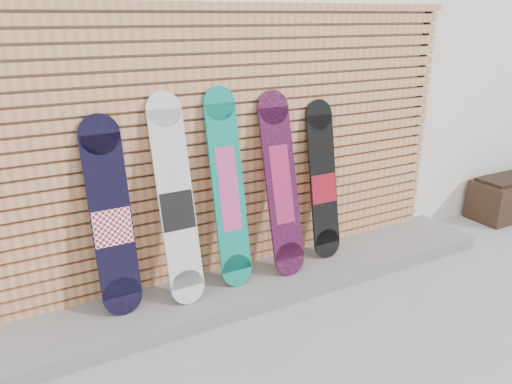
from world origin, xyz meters
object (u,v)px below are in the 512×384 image
snowboard_0 (111,219)px  snowboard_2 (228,189)px  snowboard_3 (281,184)px  snowboard_1 (176,202)px  snowboard_4 (323,182)px

snowboard_0 → snowboard_2: size_ratio=0.92×
snowboard_0 → snowboard_3: 1.39m
snowboard_0 → snowboard_1: bearing=-5.6°
snowboard_1 → snowboard_2: snowboard_2 is taller
snowboard_0 → snowboard_4: size_ratio=1.03×
snowboard_1 → snowboard_4: (1.39, 0.06, -0.08)m
snowboard_0 → snowboard_2: bearing=-0.9°
snowboard_0 → snowboard_3: bearing=-1.8°
snowboard_1 → snowboard_4: bearing=2.4°
snowboard_0 → snowboard_2: (0.92, -0.01, 0.07)m
snowboard_4 → snowboard_3: bearing=-173.4°
snowboard_1 → snowboard_3: snowboard_1 is taller
snowboard_1 → snowboard_2: bearing=4.2°
snowboard_2 → snowboard_4: (0.94, 0.03, -0.10)m
snowboard_3 → snowboard_4: (0.47, 0.05, -0.07)m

